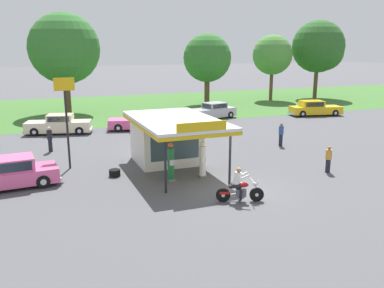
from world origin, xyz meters
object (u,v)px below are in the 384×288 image
(parked_car_back_row_far_left, at_px, (59,125))
(bystander_leaning_by_kiosk, at_px, (281,134))
(parked_car_back_row_far_right, at_px, (141,122))
(bystander_standing_back_lot, at_px, (50,139))
(gas_pump_offside, at_px, (203,161))
(motorcycle_with_rider, at_px, (239,188))
(parked_car_back_row_right, at_px, (315,109))
(roadside_pole_sign, at_px, (66,108))
(gas_pump_nearside, at_px, (171,163))
(bystander_chatting_near_pumps, at_px, (328,159))
(featured_classic_sedan, at_px, (6,175))
(spare_tire_stack, at_px, (115,173))
(parked_car_second_row_spare, at_px, (213,111))

(parked_car_back_row_far_left, height_order, bystander_leaning_by_kiosk, bystander_leaning_by_kiosk)
(parked_car_back_row_far_right, distance_m, bystander_leaning_by_kiosk, 12.04)
(bystander_standing_back_lot, bearing_deg, gas_pump_offside, -49.86)
(motorcycle_with_rider, xyz_separation_m, parked_car_back_row_right, (18.43, 18.30, 0.04))
(parked_car_back_row_right, height_order, parked_car_back_row_far_right, parked_car_back_row_right)
(motorcycle_with_rider, distance_m, roadside_pole_sign, 10.78)
(gas_pump_nearside, distance_m, bystander_chatting_near_pumps, 8.71)
(gas_pump_offside, bearing_deg, parked_car_back_row_far_right, 89.24)
(featured_classic_sedan, xyz_separation_m, roadside_pole_sign, (3.17, 2.30, 2.80))
(parked_car_back_row_far_right, height_order, roadside_pole_sign, roadside_pole_sign)
(parked_car_back_row_far_left, bearing_deg, motorcycle_with_rider, -70.56)
(bystander_standing_back_lot, xyz_separation_m, spare_tire_stack, (2.96, -6.80, -0.71))
(bystander_standing_back_lot, xyz_separation_m, roadside_pole_sign, (0.86, -4.41, 2.58))
(bystander_standing_back_lot, relative_size, bystander_leaning_by_kiosk, 1.02)
(gas_pump_nearside, height_order, bystander_chatting_near_pumps, gas_pump_nearside)
(gas_pump_nearside, relative_size, parked_car_second_row_spare, 0.40)
(featured_classic_sedan, bearing_deg, spare_tire_stack, -0.95)
(parked_car_back_row_right, xyz_separation_m, roadside_pole_sign, (-24.99, -10.22, 2.78))
(motorcycle_with_rider, distance_m, bystander_chatting_near_pumps, 6.94)
(parked_car_back_row_right, relative_size, parked_car_second_row_spare, 1.09)
(parked_car_back_row_right, xyz_separation_m, parked_car_second_row_spare, (-10.47, 2.14, 0.02))
(featured_classic_sedan, bearing_deg, bystander_chatting_near_pumps, -12.77)
(gas_pump_nearside, relative_size, bystander_leaning_by_kiosk, 1.23)
(motorcycle_with_rider, relative_size, bystander_leaning_by_kiosk, 1.25)
(motorcycle_with_rider, height_order, featured_classic_sedan, motorcycle_with_rider)
(gas_pump_offside, height_order, roadside_pole_sign, roadside_pole_sign)
(bystander_chatting_near_pumps, bearing_deg, parked_car_back_row_far_left, 128.78)
(parked_car_back_row_far_right, distance_m, roadside_pole_sign, 11.92)
(parked_car_second_row_spare, xyz_separation_m, bystander_leaning_by_kiosk, (-0.27, -12.15, 0.16))
(featured_classic_sedan, bearing_deg, bystander_leaning_by_kiosk, 8.17)
(parked_car_back_row_right, relative_size, roadside_pole_sign, 1.09)
(bystander_leaning_by_kiosk, bearing_deg, bystander_standing_back_lot, 164.43)
(parked_car_back_row_far_left, height_order, bystander_standing_back_lot, bystander_standing_back_lot)
(bystander_standing_back_lot, bearing_deg, roadside_pole_sign, -79.00)
(parked_car_second_row_spare, height_order, bystander_leaning_by_kiosk, bystander_leaning_by_kiosk)
(bystander_standing_back_lot, bearing_deg, parked_car_back_row_right, 12.65)
(bystander_leaning_by_kiosk, bearing_deg, motorcycle_with_rider, -132.88)
(motorcycle_with_rider, xyz_separation_m, parked_car_second_row_spare, (7.96, 20.43, 0.06))
(featured_classic_sedan, bearing_deg, gas_pump_nearside, -13.85)
(featured_classic_sedan, relative_size, parked_car_second_row_spare, 1.04)
(parked_car_second_row_spare, height_order, roadside_pole_sign, roadside_pole_sign)
(parked_car_second_row_spare, height_order, parked_car_back_row_far_right, parked_car_second_row_spare)
(gas_pump_nearside, relative_size, bystander_standing_back_lot, 1.20)
(bystander_leaning_by_kiosk, xyz_separation_m, roadside_pole_sign, (-14.25, -0.20, 2.60))
(roadside_pole_sign, bearing_deg, motorcycle_with_rider, -50.93)
(gas_pump_nearside, bearing_deg, motorcycle_with_rider, -63.72)
(parked_car_second_row_spare, bearing_deg, bystander_leaning_by_kiosk, -91.27)
(parked_car_back_row_far_right, bearing_deg, bystander_chatting_near_pumps, -67.06)
(motorcycle_with_rider, relative_size, bystander_chatting_near_pumps, 1.39)
(gas_pump_offside, height_order, parked_car_second_row_spare, gas_pump_offside)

